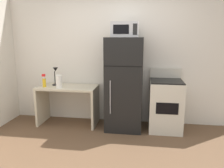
% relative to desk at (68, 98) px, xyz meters
% --- Properties ---
extents(ground_plane, '(12.00, 12.00, 0.00)m').
position_rel_desk_xyz_m(ground_plane, '(0.92, -1.35, -0.52)').
color(ground_plane, brown).
extents(wall_back_white, '(5.00, 0.10, 2.60)m').
position_rel_desk_xyz_m(wall_back_white, '(0.92, 0.35, 0.78)').
color(wall_back_white, silver).
rests_on(wall_back_white, ground).
extents(desk, '(1.12, 0.57, 0.75)m').
position_rel_desk_xyz_m(desk, '(0.00, 0.00, 0.00)').
color(desk, beige).
rests_on(desk, ground).
extents(desk_lamp, '(0.14, 0.12, 0.35)m').
position_rel_desk_xyz_m(desk_lamp, '(-0.26, 0.05, 0.47)').
color(desk_lamp, black).
rests_on(desk_lamp, desk).
extents(paper_towel_roll, '(0.11, 0.11, 0.24)m').
position_rel_desk_xyz_m(paper_towel_roll, '(-0.10, -0.16, 0.35)').
color(paper_towel_roll, white).
rests_on(paper_towel_roll, desk).
extents(spray_bottle, '(0.06, 0.06, 0.25)m').
position_rel_desk_xyz_m(spray_bottle, '(-0.41, -0.12, 0.33)').
color(spray_bottle, yellow).
rests_on(spray_bottle, desk).
extents(refrigerator, '(0.65, 0.67, 1.67)m').
position_rel_desk_xyz_m(refrigerator, '(1.10, -0.04, 0.31)').
color(refrigerator, black).
rests_on(refrigerator, ground).
extents(microwave, '(0.46, 0.35, 0.26)m').
position_rel_desk_xyz_m(microwave, '(1.10, -0.06, 1.28)').
color(microwave, '#B7B7BC').
rests_on(microwave, refrigerator).
extents(oven_range, '(0.58, 0.61, 1.10)m').
position_rel_desk_xyz_m(oven_range, '(1.84, -0.01, -0.05)').
color(oven_range, beige).
rests_on(oven_range, ground).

